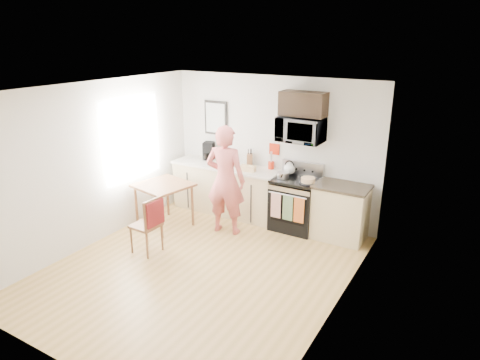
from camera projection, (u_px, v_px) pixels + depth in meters
The scene contains 28 objects.
floor at pixel (201, 268), 6.29m from camera, with size 4.60×4.60×0.00m, color #AB8342.
back_wall at pixel (272, 149), 7.75m from camera, with size 4.00×0.04×2.60m, color silver.
front_wall at pixel (54, 256), 3.99m from camera, with size 4.00×0.04×2.60m, color silver.
left_wall at pixel (96, 164), 6.83m from camera, with size 0.04×4.60×2.60m, color silver.
right_wall at pixel (340, 215), 4.91m from camera, with size 0.04×4.60×2.60m, color silver.
ceiling at pixel (195, 89), 5.45m from camera, with size 4.00×4.60×0.04m, color white.
window at pixel (132, 139), 7.38m from camera, with size 0.06×1.40×1.50m.
cabinet_left at pixel (227, 190), 8.16m from camera, with size 2.10×0.60×0.90m, color #D6BD89.
countertop_left at pixel (226, 166), 8.01m from camera, with size 2.14×0.64×0.04m, color beige.
cabinet_right at pixel (340, 213), 7.09m from camera, with size 0.84×0.60×0.90m, color #D6BD89.
countertop_right at pixel (343, 187), 6.94m from camera, with size 0.88×0.64×0.04m, color black.
range at pixel (295, 205), 7.46m from camera, with size 0.76×0.70×1.16m.
microwave at pixel (301, 130), 7.12m from camera, with size 0.76×0.51×0.42m, color #A9AAAE.
upper_cabinet at pixel (303, 104), 7.02m from camera, with size 0.76×0.35×0.40m, color black.
wall_art at pixel (216, 118), 8.16m from camera, with size 0.50×0.04×0.65m.
wall_trivet at pixel (274, 149), 7.71m from camera, with size 0.20×0.02×0.20m, color red.
person at pixel (226, 180), 7.17m from camera, with size 0.69×0.45×1.88m, color #B93533.
dining_table at pixel (163, 189), 7.47m from camera, with size 0.87×0.87×0.79m.
chair at pixel (151, 219), 6.52m from camera, with size 0.45×0.41×0.93m.
knife_block at pixel (250, 160), 7.94m from camera, with size 0.10×0.14×0.22m, color brown.
utensil_crock at pixel (271, 162), 7.74m from camera, with size 0.11×0.11×0.33m.
fruit_bowl at pixel (232, 164), 7.96m from camera, with size 0.26×0.26×0.10m.
milk_carton at pixel (220, 157), 8.09m from camera, with size 0.10×0.10×0.26m, color tan.
coffee_maker at pixel (209, 151), 8.33m from camera, with size 0.25×0.31×0.34m.
bread_bag at pixel (248, 168), 7.64m from camera, with size 0.28×0.13×0.10m, color tan.
cake at pixel (308, 181), 7.07m from camera, with size 0.29×0.29×0.10m.
kettle at pixel (289, 168), 7.50m from camera, with size 0.20×0.20×0.26m.
pot at pixel (283, 175), 7.32m from camera, with size 0.21×0.34×0.10m.
Camera 1 is at (3.29, -4.48, 3.26)m, focal length 32.00 mm.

